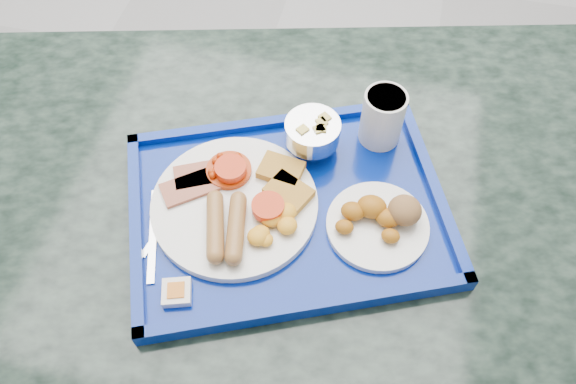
# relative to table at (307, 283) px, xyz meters

# --- Properties ---
(floor) EXTENTS (6.00, 6.00, 0.00)m
(floor) POSITION_rel_table_xyz_m (-0.41, 1.14, -0.62)
(floor) COLOR gray
(floor) RESTS_ON ground
(table) EXTENTS (1.52, 1.19, 0.84)m
(table) POSITION_rel_table_xyz_m (0.00, 0.00, 0.00)
(table) COLOR slate
(table) RESTS_ON floor
(tray) EXTENTS (0.57, 0.50, 0.03)m
(tray) POSITION_rel_table_xyz_m (-0.04, 0.01, 0.22)
(tray) COLOR navy
(tray) RESTS_ON table
(main_plate) EXTENTS (0.25, 0.25, 0.04)m
(main_plate) POSITION_rel_table_xyz_m (-0.11, -0.01, 0.24)
(main_plate) COLOR white
(main_plate) RESTS_ON tray
(bread_plate) EXTENTS (0.15, 0.15, 0.05)m
(bread_plate) POSITION_rel_table_xyz_m (0.10, 0.01, 0.25)
(bread_plate) COLOR white
(bread_plate) RESTS_ON tray
(fruit_bowl) EXTENTS (0.09, 0.09, 0.06)m
(fruit_bowl) POSITION_rel_table_xyz_m (-0.03, 0.13, 0.27)
(fruit_bowl) COLOR silver
(fruit_bowl) RESTS_ON tray
(juice_cup) EXTENTS (0.07, 0.07, 0.09)m
(juice_cup) POSITION_rel_table_xyz_m (0.08, 0.18, 0.28)
(juice_cup) COLOR silver
(juice_cup) RESTS_ON tray
(spoon) EXTENTS (0.05, 0.15, 0.01)m
(spoon) POSITION_rel_table_xyz_m (-0.22, -0.01, 0.23)
(spoon) COLOR silver
(spoon) RESTS_ON tray
(knife) EXTENTS (0.06, 0.15, 0.00)m
(knife) POSITION_rel_table_xyz_m (-0.22, -0.08, 0.23)
(knife) COLOR silver
(knife) RESTS_ON tray
(jam_packet) EXTENTS (0.05, 0.05, 0.02)m
(jam_packet) POSITION_rel_table_xyz_m (-0.16, -0.16, 0.24)
(jam_packet) COLOR white
(jam_packet) RESTS_ON tray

